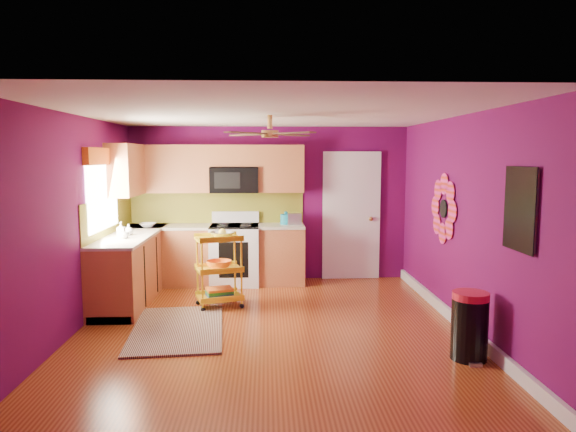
{
  "coord_description": "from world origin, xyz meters",
  "views": [
    {
      "loc": [
        -0.04,
        -5.87,
        2.02
      ],
      "look_at": [
        0.22,
        0.4,
        1.29
      ],
      "focal_mm": 32.0,
      "sensor_mm": 36.0,
      "label": 1
    }
  ],
  "objects": [
    {
      "name": "ground",
      "position": [
        0.0,
        0.0,
        0.0
      ],
      "size": [
        5.0,
        5.0,
        0.0
      ],
      "primitive_type": "plane",
      "color": "maroon",
      "rests_on": "ground"
    },
    {
      "name": "room_envelope",
      "position": [
        0.03,
        0.0,
        1.63
      ],
      "size": [
        4.54,
        5.04,
        2.52
      ],
      "color": "#5E0A4C",
      "rests_on": "ground"
    },
    {
      "name": "lower_cabinets",
      "position": [
        -1.35,
        1.82,
        0.43
      ],
      "size": [
        2.81,
        2.31,
        0.94
      ],
      "color": "brown",
      "rests_on": "ground"
    },
    {
      "name": "electric_range",
      "position": [
        -0.55,
        2.17,
        0.48
      ],
      "size": [
        0.76,
        0.66,
        1.13
      ],
      "color": "white",
      "rests_on": "ground"
    },
    {
      "name": "upper_cabinetry",
      "position": [
        -1.24,
        2.17,
        1.8
      ],
      "size": [
        2.8,
        2.3,
        1.26
      ],
      "color": "brown",
      "rests_on": "ground"
    },
    {
      "name": "left_window",
      "position": [
        -2.22,
        1.05,
        1.74
      ],
      "size": [
        0.08,
        1.35,
        1.08
      ],
      "color": "white",
      "rests_on": "ground"
    },
    {
      "name": "panel_door",
      "position": [
        1.35,
        2.47,
        1.02
      ],
      "size": [
        0.95,
        0.11,
        2.15
      ],
      "color": "white",
      "rests_on": "ground"
    },
    {
      "name": "right_wall_art",
      "position": [
        2.23,
        -0.34,
        1.44
      ],
      "size": [
        0.04,
        2.74,
        1.04
      ],
      "color": "black",
      "rests_on": "ground"
    },
    {
      "name": "ceiling_fan",
      "position": [
        0.0,
        0.2,
        2.29
      ],
      "size": [
        1.01,
        1.01,
        0.26
      ],
      "color": "#BF8C3F",
      "rests_on": "ground"
    },
    {
      "name": "shag_rug",
      "position": [
        -1.09,
        0.0,
        0.01
      ],
      "size": [
        1.17,
        1.76,
        0.02
      ],
      "primitive_type": "cube",
      "rotation": [
        0.0,
        0.0,
        0.08
      ],
      "color": "black",
      "rests_on": "ground"
    },
    {
      "name": "rolling_cart",
      "position": [
        -0.68,
        0.92,
        0.54
      ],
      "size": [
        0.69,
        0.58,
        1.06
      ],
      "color": "yellow",
      "rests_on": "ground"
    },
    {
      "name": "trash_can",
      "position": [
        1.97,
        -1.01,
        0.34
      ],
      "size": [
        0.37,
        0.4,
        0.68
      ],
      "color": "black",
      "rests_on": "ground"
    },
    {
      "name": "teal_kettle",
      "position": [
        0.27,
        2.28,
        1.02
      ],
      "size": [
        0.18,
        0.18,
        0.21
      ],
      "color": "#13728F",
      "rests_on": "lower_cabinets"
    },
    {
      "name": "toaster",
      "position": [
        0.4,
        2.2,
        1.03
      ],
      "size": [
        0.22,
        0.15,
        0.18
      ],
      "primitive_type": "cube",
      "color": "beige",
      "rests_on": "lower_cabinets"
    },
    {
      "name": "soap_bottle_a",
      "position": [
        -1.99,
        0.99,
        1.05
      ],
      "size": [
        0.09,
        0.1,
        0.21
      ],
      "primitive_type": "imported",
      "color": "#EA3F72",
      "rests_on": "lower_cabinets"
    },
    {
      "name": "soap_bottle_b",
      "position": [
        -1.95,
        1.21,
        1.02
      ],
      "size": [
        0.12,
        0.12,
        0.15
      ],
      "primitive_type": "imported",
      "color": "white",
      "rests_on": "lower_cabinets"
    },
    {
      "name": "counter_dish",
      "position": [
        -1.87,
        2.04,
        0.97
      ],
      "size": [
        0.25,
        0.25,
        0.06
      ],
      "primitive_type": "imported",
      "color": "white",
      "rests_on": "lower_cabinets"
    },
    {
      "name": "counter_cup",
      "position": [
        -1.92,
        0.92,
        0.98
      ],
      "size": [
        0.11,
        0.11,
        0.09
      ],
      "primitive_type": "imported",
      "color": "white",
      "rests_on": "lower_cabinets"
    }
  ]
}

